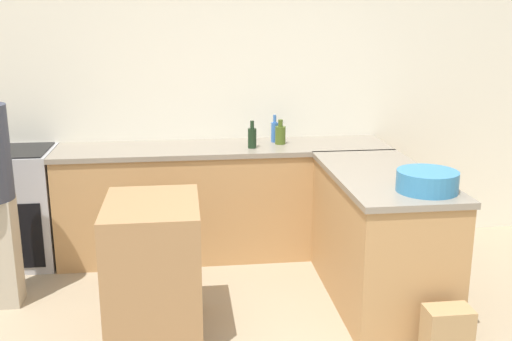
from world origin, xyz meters
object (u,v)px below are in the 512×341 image
(island_table, at_px, (154,269))
(olive_oil_bottle, at_px, (280,134))
(mixing_bowl, at_px, (427,181))
(range_oven, at_px, (11,207))
(wine_bottle_dark, at_px, (252,137))
(paper_bag, at_px, (447,336))
(water_bottle_blue, at_px, (275,131))

(island_table, relative_size, olive_oil_bottle, 4.26)
(mixing_bowl, height_order, olive_oil_bottle, olive_oil_bottle)
(range_oven, height_order, mixing_bowl, mixing_bowl)
(olive_oil_bottle, bearing_deg, wine_bottle_dark, -154.15)
(olive_oil_bottle, relative_size, paper_bag, 0.58)
(island_table, height_order, water_bottle_blue, water_bottle_blue)
(range_oven, height_order, wine_bottle_dark, wine_bottle_dark)
(water_bottle_blue, bearing_deg, mixing_bowl, -65.75)
(range_oven, relative_size, wine_bottle_dark, 4.23)
(range_oven, xyz_separation_m, paper_bag, (2.90, -1.87, -0.29))
(wine_bottle_dark, bearing_deg, island_table, -122.45)
(olive_oil_bottle, xyz_separation_m, water_bottle_blue, (-0.03, 0.09, 0.01))
(olive_oil_bottle, xyz_separation_m, wine_bottle_dark, (-0.25, -0.12, 0.01))
(mixing_bowl, xyz_separation_m, wine_bottle_dark, (-0.92, 1.35, 0.02))
(range_oven, distance_m, water_bottle_blue, 2.26)
(paper_bag, bearing_deg, olive_oil_bottle, 109.78)
(island_table, distance_m, paper_bag, 1.81)
(island_table, height_order, olive_oil_bottle, olive_oil_bottle)
(island_table, xyz_separation_m, wine_bottle_dark, (0.76, 1.20, 0.58))
(paper_bag, bearing_deg, water_bottle_blue, 109.85)
(mixing_bowl, relative_size, paper_bag, 1.05)
(range_oven, distance_m, island_table, 1.78)
(olive_oil_bottle, height_order, wine_bottle_dark, wine_bottle_dark)
(olive_oil_bottle, bearing_deg, range_oven, -179.58)
(olive_oil_bottle, distance_m, wine_bottle_dark, 0.28)
(wine_bottle_dark, relative_size, water_bottle_blue, 0.97)
(mixing_bowl, relative_size, wine_bottle_dark, 1.68)
(range_oven, bearing_deg, island_table, -47.31)
(paper_bag, bearing_deg, island_table, 161.45)
(range_oven, relative_size, mixing_bowl, 2.52)
(island_table, height_order, paper_bag, island_table)
(island_table, distance_m, olive_oil_bottle, 1.76)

